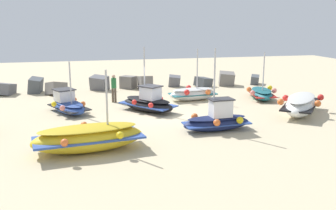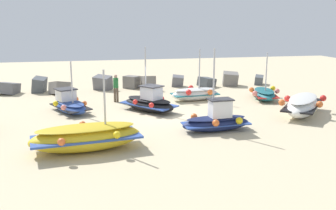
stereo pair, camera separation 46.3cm
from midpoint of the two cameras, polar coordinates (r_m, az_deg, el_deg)
name	(u,v)px [view 1 (the left image)]	position (r m, az deg, el deg)	size (l,w,h in m)	color
ground_plane	(159,115)	(21.15, -1.99, -1.41)	(57.73, 57.73, 0.00)	beige
fishing_boat_0	(261,93)	(25.86, 13.12, 1.69)	(2.18, 3.26, 3.09)	#1E6670
fishing_boat_1	(68,105)	(22.26, -15.13, 0.03)	(2.48, 3.38, 2.93)	#2D4C9E
fishing_boat_2	(301,104)	(22.27, 18.47, 0.11)	(3.92, 4.25, 1.02)	white
fishing_boat_4	(193,94)	(24.78, 3.18, 1.70)	(3.22, 1.87, 3.31)	white
fishing_boat_5	(88,138)	(15.62, -12.50, -4.71)	(4.59, 2.49, 3.25)	gold
fishing_boat_6	(148,103)	(21.81, -3.57, 0.36)	(3.19, 3.58, 3.64)	black
fishing_boat_8	(217,120)	(18.17, 6.57, -2.23)	(3.33, 1.67, 3.87)	navy
person_walking	(114,86)	(24.30, -8.55, 2.73)	(0.32, 0.32, 1.74)	brown
breakwater_rocks	(127,84)	(28.66, -6.57, 3.16)	(20.11, 2.85, 1.33)	slate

